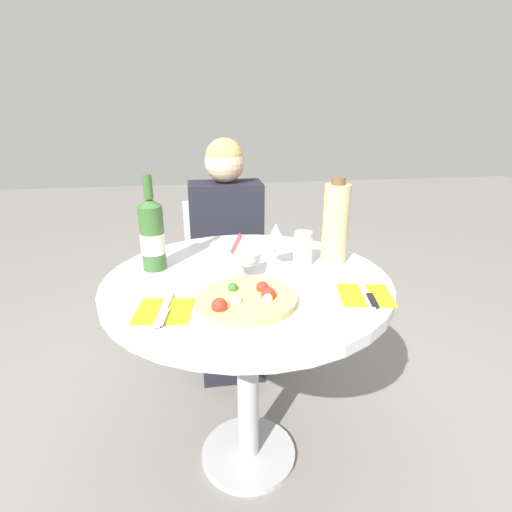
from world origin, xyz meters
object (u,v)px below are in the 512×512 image
dining_table (247,310)px  seated_diner (228,268)px  pizza_large (247,299)px  wine_bottle (152,235)px  chair_behind_diner (227,281)px  tall_carafe (335,223)px

dining_table → seated_diner: size_ratio=0.81×
pizza_large → wine_bottle: wine_bottle is taller
wine_bottle → pizza_large: bearing=-47.5°
chair_behind_diner → seated_diner: 0.19m
dining_table → chair_behind_diner: size_ratio=1.14×
pizza_large → dining_table: bearing=82.2°
chair_behind_diner → wine_bottle: bearing=66.8°
dining_table → pizza_large: 0.23m
dining_table → chair_behind_diner: bearing=90.6°
dining_table → wine_bottle: bearing=158.1°
chair_behind_diner → pizza_large: bearing=89.1°
dining_table → tall_carafe: (0.33, 0.10, 0.26)m
seated_diner → wine_bottle: size_ratio=3.58×
chair_behind_diner → seated_diner: seated_diner is taller
dining_table → tall_carafe: 0.43m
seated_diner → pizza_large: (-0.02, -0.86, 0.26)m
wine_bottle → dining_table: bearing=-21.9°
wine_bottle → seated_diner: bearing=62.0°
dining_table → wine_bottle: size_ratio=2.89×
wine_bottle → tall_carafe: 0.63m
dining_table → seated_diner: 0.69m
pizza_large → wine_bottle: 0.43m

